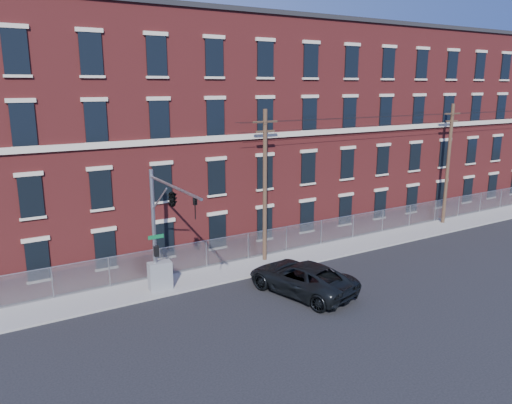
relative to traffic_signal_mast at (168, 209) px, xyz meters
The scene contains 10 objects.
ground 8.35m from the traffic_signal_mast, 19.98° to the right, with size 140.00×140.00×0.00m, color black.
sidewalk 18.98m from the traffic_signal_mast, ahead, with size 65.00×3.00×0.12m, color gray.
mill_building 21.67m from the traffic_signal_mast, 33.14° to the left, with size 55.30×14.32×16.30m.
chain_link_fence 18.97m from the traffic_signal_mast, 12.89° to the left, with size 59.06×0.06×1.85m.
traffic_signal_mast is the anchor object (origin of this frame).
utility_pole_near 8.70m from the traffic_signal_mast, 23.14° to the left, with size 1.80×0.28×10.00m.
utility_pole_mid 26.22m from the traffic_signal_mast, ahead, with size 1.80×0.28×10.00m.
overhead_wires 26.49m from the traffic_signal_mast, ahead, with size 40.00×0.62×0.62m.
pickup_truck 8.60m from the traffic_signal_mast, 16.50° to the right, with size 3.01×6.52×1.81m, color black.
utility_cabinet 5.01m from the traffic_signal_mast, 84.38° to the left, with size 1.31×0.65×1.64m, color slate.
Camera 1 is at (-14.76, -21.21, 11.56)m, focal length 34.76 mm.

